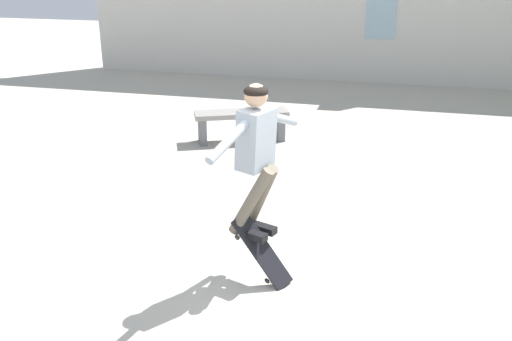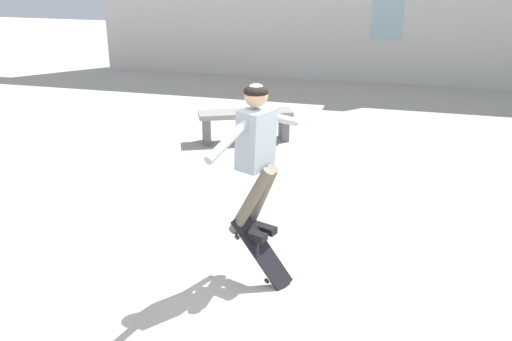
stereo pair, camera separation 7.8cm
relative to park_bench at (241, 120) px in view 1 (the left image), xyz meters
name	(u,v)px [view 1 (the left image)]	position (x,y,z in m)	size (l,w,h in m)	color
ground_plane	(286,287)	(1.62, -4.26, -0.37)	(40.00, 40.00, 0.00)	#B2AD9E
park_bench	(241,120)	(0.00, 0.00, 0.00)	(1.60, 1.02, 0.52)	gray
skater	(256,148)	(1.30, -4.16, 0.99)	(0.54, 1.34, 1.46)	#9EA8B2
skateboard_flipping	(262,252)	(1.38, -4.24, -0.03)	(0.58, 0.25, 0.75)	black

